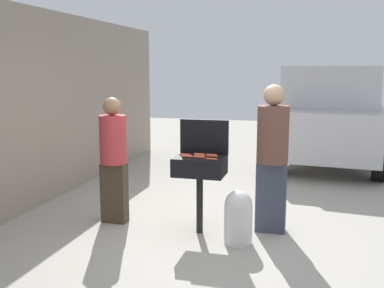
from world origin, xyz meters
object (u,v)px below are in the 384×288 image
at_px(propane_tank, 238,216).
at_px(hot_dog_6, 185,155).
at_px(hot_dog_3, 200,157).
at_px(bbq_grill, 200,169).
at_px(parked_minivan, 333,114).
at_px(hot_dog_8, 199,157).
at_px(hot_dog_2, 199,154).
at_px(hot_dog_0, 188,157).
at_px(hot_dog_4, 211,155).
at_px(hot_dog_7, 211,159).
at_px(hot_dog_5, 187,156).
at_px(hot_dog_9, 212,156).
at_px(person_left, 113,155).
at_px(person_right, 272,153).
at_px(hot_dog_1, 200,155).

bearing_deg(propane_tank, hot_dog_6, 160.34).
bearing_deg(hot_dog_3, bbq_grill, 108.75).
height_order(hot_dog_3, hot_dog_6, same).
bearing_deg(hot_dog_3, parked_minivan, 71.30).
xyz_separation_m(hot_dog_8, propane_tank, (0.50, -0.13, -0.63)).
height_order(hot_dog_2, parked_minivan, parked_minivan).
xyz_separation_m(bbq_grill, propane_tank, (0.50, -0.21, -0.47)).
xyz_separation_m(hot_dog_0, hot_dog_4, (0.25, 0.17, 0.00)).
height_order(hot_dog_6, hot_dog_7, same).
height_order(hot_dog_5, propane_tank, hot_dog_5).
distance_m(hot_dog_7, hot_dog_8, 0.18).
distance_m(hot_dog_6, parked_minivan, 5.19).
relative_size(hot_dog_0, hot_dog_3, 1.00).
relative_size(hot_dog_6, hot_dog_9, 1.00).
bearing_deg(hot_dog_0, hot_dog_8, -1.76).
bearing_deg(hot_dog_5, hot_dog_8, -17.00).
relative_size(hot_dog_3, propane_tank, 0.21).
relative_size(hot_dog_6, propane_tank, 0.21).
distance_m(hot_dog_8, hot_dog_9, 0.17).
relative_size(hot_dog_3, hot_dog_8, 1.00).
height_order(hot_dog_4, hot_dog_8, same).
xyz_separation_m(hot_dog_2, person_left, (-1.13, -0.00, -0.07)).
bearing_deg(hot_dog_8, hot_dog_3, 75.71).
bearing_deg(hot_dog_9, hot_dog_3, -153.14).
xyz_separation_m(hot_dog_8, hot_dog_9, (0.14, 0.10, 0.00)).
xyz_separation_m(hot_dog_5, person_right, (0.98, 0.31, 0.02)).
bearing_deg(parked_minivan, hot_dog_1, 76.53).
bearing_deg(propane_tank, hot_dog_7, 170.19).
bearing_deg(parked_minivan, propane_tank, 82.78).
height_order(hot_dog_5, parked_minivan, parked_minivan).
distance_m(hot_dog_2, hot_dog_3, 0.15).
height_order(hot_dog_4, parked_minivan, parked_minivan).
bearing_deg(person_right, hot_dog_1, 20.23).
bearing_deg(hot_dog_9, hot_dog_0, -160.40).
distance_m(hot_dog_9, person_left, 1.31).
height_order(hot_dog_3, hot_dog_4, same).
xyz_separation_m(bbq_grill, person_left, (-1.16, 0.09, 0.09)).
bearing_deg(hot_dog_0, hot_dog_1, 44.96).
xyz_separation_m(hot_dog_9, propane_tank, (0.36, -0.23, -0.63)).
height_order(bbq_grill, hot_dog_6, hot_dog_6).
height_order(hot_dog_2, person_right, person_right).
bearing_deg(hot_dog_9, person_right, 20.41).
height_order(bbq_grill, hot_dog_3, hot_dog_3).
bearing_deg(person_left, hot_dog_3, -13.85).
xyz_separation_m(hot_dog_9, person_left, (-1.30, 0.08, -0.07)).
bearing_deg(hot_dog_2, propane_tank, -30.21).
relative_size(hot_dog_1, hot_dog_5, 1.00).
xyz_separation_m(hot_dog_0, hot_dog_7, (0.30, -0.08, 0.00)).
xyz_separation_m(bbq_grill, parked_minivan, (1.68, 4.87, 0.23)).
height_order(hot_dog_5, hot_dog_6, same).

